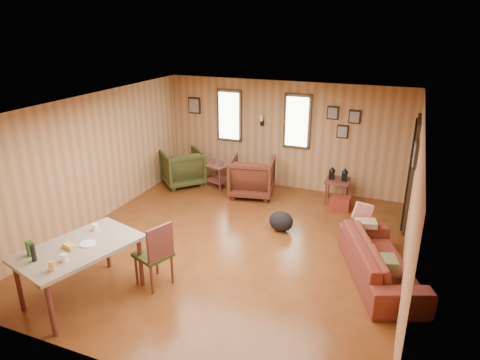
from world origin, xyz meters
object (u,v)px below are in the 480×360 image
(recliner_brown, at_px, (252,175))
(dining_table, at_px, (78,251))
(recliner_green, at_px, (182,166))
(sofa, at_px, (382,254))
(side_table, at_px, (338,179))
(end_table, at_px, (218,171))

(recliner_brown, distance_m, dining_table, 4.44)
(recliner_green, bearing_deg, sofa, 106.14)
(recliner_brown, bearing_deg, side_table, 176.66)
(recliner_brown, height_order, side_table, recliner_brown)
(sofa, height_order, end_table, sofa)
(sofa, height_order, side_table, sofa)
(recliner_green, relative_size, dining_table, 0.51)
(recliner_green, bearing_deg, side_table, 136.91)
(recliner_green, bearing_deg, end_table, 143.62)
(end_table, height_order, side_table, side_table)
(recliner_brown, height_order, recliner_green, recliner_brown)
(end_table, bearing_deg, side_table, 2.03)
(recliner_brown, relative_size, end_table, 1.41)
(sofa, relative_size, end_table, 3.05)
(side_table, bearing_deg, sofa, -66.87)
(end_table, bearing_deg, recliner_green, -169.12)
(sofa, bearing_deg, end_table, 34.83)
(sofa, bearing_deg, recliner_green, 41.42)
(recliner_green, height_order, end_table, recliner_green)
(recliner_brown, xyz_separation_m, recliner_green, (-1.73, 0.00, -0.03))
(dining_table, bearing_deg, end_table, 106.50)
(dining_table, bearing_deg, sofa, 44.55)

